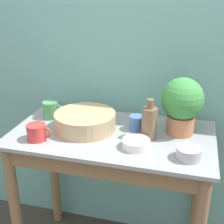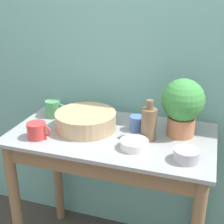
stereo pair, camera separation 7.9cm
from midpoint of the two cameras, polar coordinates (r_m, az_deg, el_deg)
The scene contains 10 objects.
wall_back at distance 1.88m, azimuth 4.59°, elevation 9.16°, with size 6.00×0.05×2.40m.
counter_table at distance 1.75m, azimuth 1.10°, elevation -10.57°, with size 1.07×0.59×0.89m.
potted_plant at distance 1.62m, azimuth 14.16°, elevation 1.33°, with size 0.22×0.22×0.30m.
bowl_wash_large at distance 1.69m, azimuth -3.49°, elevation -1.56°, with size 0.33×0.33×0.09m.
bottle_tall at distance 1.57m, azimuth 8.18°, elevation -2.07°, with size 0.08×0.08×0.21m.
mug_green at distance 1.86m, azimuth -9.50°, elevation 0.57°, with size 0.13×0.09×0.10m.
mug_red at distance 1.63m, azimuth -12.20°, elevation -3.34°, with size 0.13×0.10×0.08m.
mug_blue at distance 1.68m, azimuth 6.03°, elevation -2.08°, with size 0.11×0.08×0.08m.
bowl_small_steel at distance 1.45m, azimuth 14.98°, elevation -7.66°, with size 0.11×0.11×0.05m.
bowl_small_enamel_white at distance 1.51m, azimuth 5.59°, elevation -5.90°, with size 0.14×0.14×0.04m.
Camera 2 is at (0.46, -1.12, 1.63)m, focal length 50.00 mm.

